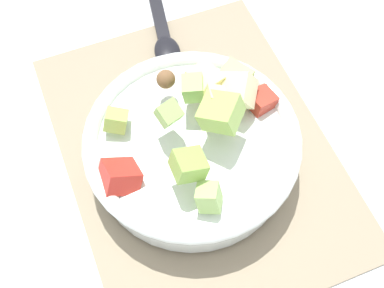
# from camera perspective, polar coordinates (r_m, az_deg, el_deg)

# --- Properties ---
(ground_plane) EXTENTS (2.40, 2.40, 0.00)m
(ground_plane) POSITION_cam_1_polar(r_m,az_deg,el_deg) (0.67, 0.51, -0.74)
(ground_plane) COLOR silver
(placemat) EXTENTS (0.43, 0.32, 0.01)m
(placemat) POSITION_cam_1_polar(r_m,az_deg,el_deg) (0.66, 0.51, -0.61)
(placemat) COLOR gray
(placemat) RESTS_ON ground_plane
(salad_bowl) EXTENTS (0.25, 0.25, 0.12)m
(salad_bowl) POSITION_cam_1_polar(r_m,az_deg,el_deg) (0.62, 0.06, -0.15)
(salad_bowl) COLOR white
(salad_bowl) RESTS_ON placemat
(serving_spoon) EXTENTS (0.23, 0.07, 0.01)m
(serving_spoon) POSITION_cam_1_polar(r_m,az_deg,el_deg) (0.78, -3.33, 12.61)
(serving_spoon) COLOR black
(serving_spoon) RESTS_ON placemat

